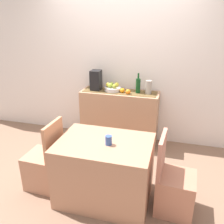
% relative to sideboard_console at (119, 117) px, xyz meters
% --- Properties ---
extents(ground_plane, '(6.40, 6.40, 0.02)m').
position_rel_sideboard_console_xyz_m(ground_plane, '(-0.03, -0.92, -0.46)').
color(ground_plane, '#82614D').
rests_on(ground_plane, ground).
extents(room_wall_rear, '(6.40, 0.06, 2.70)m').
position_rel_sideboard_console_xyz_m(room_wall_rear, '(-0.03, 0.26, 0.90)').
color(room_wall_rear, silver).
rests_on(room_wall_rear, ground).
extents(sideboard_console, '(1.25, 0.42, 0.90)m').
position_rel_sideboard_console_xyz_m(sideboard_console, '(0.00, 0.00, 0.00)').
color(sideboard_console, tan).
rests_on(sideboard_console, ground).
extents(table_runner, '(1.18, 0.32, 0.01)m').
position_rel_sideboard_console_xyz_m(table_runner, '(0.00, 0.00, 0.45)').
color(table_runner, brown).
rests_on(table_runner, sideboard_console).
extents(fruit_bowl, '(0.26, 0.26, 0.06)m').
position_rel_sideboard_console_xyz_m(fruit_bowl, '(-0.12, 0.00, 0.48)').
color(fruit_bowl, silver).
rests_on(fruit_bowl, table_runner).
extents(apple_front, '(0.07, 0.07, 0.07)m').
position_rel_sideboard_console_xyz_m(apple_front, '(-0.07, 0.05, 0.55)').
color(apple_front, gold).
rests_on(apple_front, fruit_bowl).
extents(apple_rear, '(0.07, 0.07, 0.07)m').
position_rel_sideboard_console_xyz_m(apple_rear, '(-0.16, 0.07, 0.55)').
color(apple_rear, olive).
rests_on(apple_rear, fruit_bowl).
extents(apple_center, '(0.07, 0.07, 0.07)m').
position_rel_sideboard_console_xyz_m(apple_center, '(-0.08, -0.05, 0.55)').
color(apple_center, '#99A133').
rests_on(apple_center, fruit_bowl).
extents(apple_left, '(0.08, 0.08, 0.08)m').
position_rel_sideboard_console_xyz_m(apple_left, '(-0.15, -0.03, 0.55)').
color(apple_left, '#96B136').
rests_on(apple_left, fruit_bowl).
extents(apple_upper, '(0.07, 0.07, 0.07)m').
position_rel_sideboard_console_xyz_m(apple_upper, '(-0.20, 0.02, 0.55)').
color(apple_upper, gold).
rests_on(apple_upper, fruit_bowl).
extents(wine_bottle, '(0.07, 0.07, 0.32)m').
position_rel_sideboard_console_xyz_m(wine_bottle, '(0.29, 0.00, 0.57)').
color(wine_bottle, '#0F3E1A').
rests_on(wine_bottle, sideboard_console).
extents(coffee_maker, '(0.16, 0.18, 0.32)m').
position_rel_sideboard_console_xyz_m(coffee_maker, '(-0.40, 0.00, 0.61)').
color(coffee_maker, black).
rests_on(coffee_maker, sideboard_console).
extents(ceramic_vase, '(0.09, 0.09, 0.21)m').
position_rel_sideboard_console_xyz_m(ceramic_vase, '(0.45, 0.00, 0.56)').
color(ceramic_vase, '#9F978E').
rests_on(ceramic_vase, sideboard_console).
extents(orange_loose_mid, '(0.08, 0.08, 0.08)m').
position_rel_sideboard_console_xyz_m(orange_loose_mid, '(0.05, -0.05, 0.49)').
color(orange_loose_mid, orange).
rests_on(orange_loose_mid, sideboard_console).
extents(orange_loose_end, '(0.08, 0.08, 0.08)m').
position_rel_sideboard_console_xyz_m(orange_loose_end, '(0.15, -0.09, 0.49)').
color(orange_loose_end, orange).
rests_on(orange_loose_end, sideboard_console).
extents(dining_table, '(1.05, 0.75, 0.74)m').
position_rel_sideboard_console_xyz_m(dining_table, '(0.16, -1.37, -0.08)').
color(dining_table, '#B07A5D').
rests_on(dining_table, ground).
extents(coffee_cup, '(0.07, 0.07, 0.10)m').
position_rel_sideboard_console_xyz_m(coffee_cup, '(0.22, -1.41, 0.34)').
color(coffee_cup, '#304E92').
rests_on(coffee_cup, dining_table).
extents(chair_near_window, '(0.41, 0.41, 0.90)m').
position_rel_sideboard_console_xyz_m(chair_near_window, '(-0.62, -1.37, -0.18)').
color(chair_near_window, tan).
rests_on(chair_near_window, ground).
extents(chair_by_corner, '(0.42, 0.42, 0.90)m').
position_rel_sideboard_console_xyz_m(chair_by_corner, '(0.95, -1.37, -0.18)').
color(chair_by_corner, '#B7745A').
rests_on(chair_by_corner, ground).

